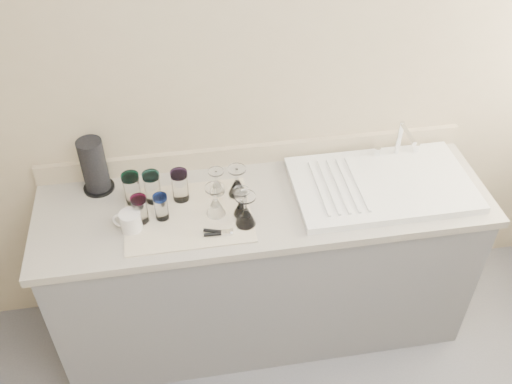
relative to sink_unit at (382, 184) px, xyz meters
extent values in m
cube|color=tan|center=(-0.55, 0.30, 0.33)|extent=(3.50, 0.04, 2.50)
cube|color=slate|center=(-0.55, 0.00, -0.49)|extent=(2.00, 0.60, 0.86)
cube|color=gray|center=(-0.55, 0.00, -0.04)|extent=(2.06, 0.62, 0.04)
cube|color=white|center=(0.00, 0.00, 0.00)|extent=(0.82, 0.50, 0.03)
cylinder|color=silver|center=(0.14, 0.20, 0.11)|extent=(0.02, 0.02, 0.18)
cylinder|color=silver|center=(0.14, 0.12, 0.19)|extent=(0.02, 0.16, 0.02)
cylinder|color=silver|center=(0.04, 0.20, 0.04)|extent=(0.03, 0.03, 0.04)
cylinder|color=silver|center=(0.24, 0.20, 0.04)|extent=(0.03, 0.03, 0.04)
cube|color=silver|center=(-0.90, -0.05, -0.02)|extent=(0.55, 0.42, 0.01)
cylinder|color=white|center=(-1.13, 0.08, 0.06)|extent=(0.07, 0.07, 0.14)
cylinder|color=#138967|center=(-1.13, 0.08, 0.13)|extent=(0.08, 0.08, 0.02)
cylinder|color=white|center=(-1.05, 0.07, 0.06)|extent=(0.07, 0.07, 0.13)
cylinder|color=#39B9B8|center=(-1.05, 0.07, 0.13)|extent=(0.08, 0.08, 0.02)
cylinder|color=white|center=(-0.92, 0.06, 0.06)|extent=(0.07, 0.07, 0.13)
cylinder|color=purple|center=(-0.92, 0.06, 0.13)|extent=(0.08, 0.08, 0.02)
cylinder|color=white|center=(-1.10, -0.05, 0.05)|extent=(0.06, 0.06, 0.12)
cylinder|color=#D11778|center=(-1.10, -0.05, 0.11)|extent=(0.07, 0.07, 0.02)
cylinder|color=white|center=(-1.01, -0.05, 0.04)|extent=(0.06, 0.06, 0.11)
cylinder|color=blue|center=(-1.01, -0.05, 0.10)|extent=(0.06, 0.06, 0.02)
cone|color=white|center=(-0.76, 0.08, 0.02)|extent=(0.07, 0.07, 0.07)
cylinder|color=white|center=(-0.76, 0.08, 0.08)|extent=(0.01, 0.01, 0.05)
cylinder|color=white|center=(-0.76, 0.08, 0.11)|extent=(0.07, 0.07, 0.01)
cone|color=white|center=(-0.67, 0.05, 0.03)|extent=(0.08, 0.08, 0.08)
cylinder|color=white|center=(-0.67, 0.05, 0.10)|extent=(0.01, 0.01, 0.06)
cylinder|color=white|center=(-0.67, 0.05, 0.13)|extent=(0.08, 0.08, 0.01)
cone|color=white|center=(-0.78, -0.06, 0.03)|extent=(0.08, 0.08, 0.08)
cylinder|color=white|center=(-0.78, -0.06, 0.10)|extent=(0.01, 0.01, 0.06)
cylinder|color=white|center=(-0.78, -0.06, 0.14)|extent=(0.08, 0.08, 0.01)
cone|color=white|center=(-0.67, -0.08, 0.02)|extent=(0.07, 0.07, 0.07)
cylinder|color=white|center=(-0.67, -0.08, 0.09)|extent=(0.01, 0.01, 0.06)
cylinder|color=white|center=(-0.67, -0.08, 0.12)|extent=(0.07, 0.07, 0.01)
cone|color=white|center=(-0.66, -0.14, 0.03)|extent=(0.09, 0.09, 0.08)
cylinder|color=white|center=(-0.66, -0.14, 0.11)|extent=(0.01, 0.01, 0.07)
cylinder|color=white|center=(-0.66, -0.14, 0.14)|extent=(0.09, 0.09, 0.01)
cube|color=silver|center=(-0.75, -0.20, 0.00)|extent=(0.05, 0.03, 0.02)
cylinder|color=black|center=(-0.80, -0.19, 0.00)|extent=(0.10, 0.02, 0.02)
cylinder|color=black|center=(-0.80, -0.18, 0.00)|extent=(0.10, 0.04, 0.02)
cylinder|color=silver|center=(-1.14, -0.10, 0.03)|extent=(0.11, 0.11, 0.09)
torus|color=silver|center=(-1.19, -0.08, 0.03)|extent=(0.07, 0.03, 0.07)
cylinder|color=black|center=(-1.30, 0.20, -0.01)|extent=(0.14, 0.14, 0.01)
cylinder|color=black|center=(-1.30, 0.20, 0.12)|extent=(0.11, 0.11, 0.26)
camera|label=1|loc=(-0.90, -1.89, 1.71)|focal=40.00mm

